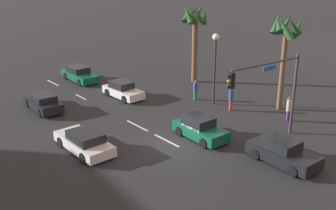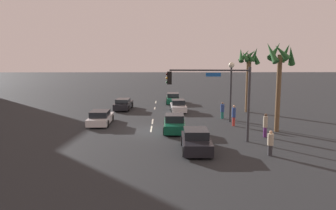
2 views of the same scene
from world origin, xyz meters
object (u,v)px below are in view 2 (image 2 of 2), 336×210
pedestrian_2 (265,125)px  traffic_signal (218,90)px  car_0 (175,124)px  car_3 (101,118)px  streetlamp (231,80)px  pedestrian_0 (222,110)px  pedestrian_1 (234,115)px  palm_tree_0 (279,63)px  car_4 (178,106)px  palm_tree_1 (248,66)px  car_5 (123,104)px  pedestrian_3 (270,143)px  car_1 (173,98)px  car_2 (196,141)px

pedestrian_2 → traffic_signal: bearing=-73.1°
car_0 → car_3: 7.63m
streetlamp → traffic_signal: bearing=-18.6°
pedestrian_0 → pedestrian_1: size_ratio=0.88×
car_3 → traffic_signal: traffic_signal is taller
pedestrian_1 → pedestrian_2: size_ratio=1.02×
pedestrian_0 → palm_tree_0: palm_tree_0 is taller
car_4 → palm_tree_1: (0.48, 7.94, 4.67)m
car_4 → pedestrian_1: pedestrian_1 is taller
car_4 → car_5: 6.75m
car_0 → palm_tree_0: palm_tree_0 is taller
car_0 → car_4: (-10.40, 0.79, -0.04)m
palm_tree_0 → pedestrian_0: bearing=-149.2°
car_5 → pedestrian_3: (18.78, 11.71, 0.23)m
streetlamp → pedestrian_0: streetlamp is taller
palm_tree_0 → palm_tree_1: size_ratio=1.02×
pedestrian_1 → pedestrian_3: 9.12m
car_1 → car_5: (5.47, -6.18, -0.01)m
pedestrian_0 → palm_tree_1: bearing=138.4°
car_2 → pedestrian_2: 6.91m
palm_tree_1 → palm_tree_0: bearing=-0.3°
streetlamp → car_2: bearing=-23.7°
car_3 → traffic_signal: bearing=57.2°
car_5 → traffic_signal: traffic_signal is taller
car_4 → pedestrian_0: size_ratio=2.38×
car_5 → pedestrian_3: bearing=31.9°
car_1 → pedestrian_2: 20.51m
car_0 → pedestrian_0: (-5.88, 5.14, 0.23)m
car_1 → car_2: bearing=2.2°
car_3 → car_4: bearing=132.9°
car_2 → pedestrian_0: 12.16m
car_5 → palm_tree_1: palm_tree_1 is taller
palm_tree_1 → streetlamp: bearing=-28.7°
streetlamp → palm_tree_1: bearing=151.3°
streetlamp → pedestrian_1: bearing=-1.8°
car_4 → car_1: bearing=-176.7°
pedestrian_0 → palm_tree_1: size_ratio=0.23×
car_3 → palm_tree_1: 17.63m
car_1 → pedestrian_0: 12.45m
palm_tree_0 → car_4: bearing=-143.0°
car_4 → streetlamp: size_ratio=0.70×
car_2 → pedestrian_0: bearing=161.4°
pedestrian_0 → pedestrian_3: bearing=3.5°
pedestrian_1 → palm_tree_1: 9.35m
car_5 → traffic_signal: size_ratio=0.74×
car_3 → pedestrian_2: 14.97m
pedestrian_3 → car_4: bearing=-163.5°
pedestrian_2 → palm_tree_1: palm_tree_1 is taller
car_4 → car_5: (-1.51, -6.58, 0.00)m
car_2 → traffic_signal: traffic_signal is taller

